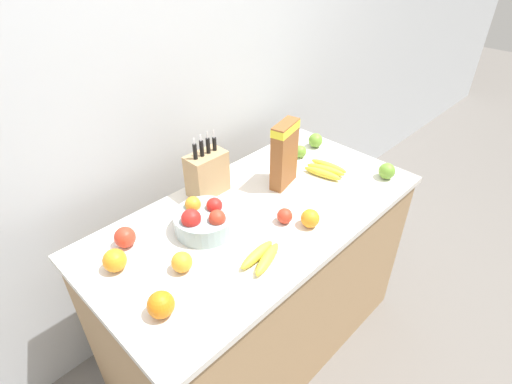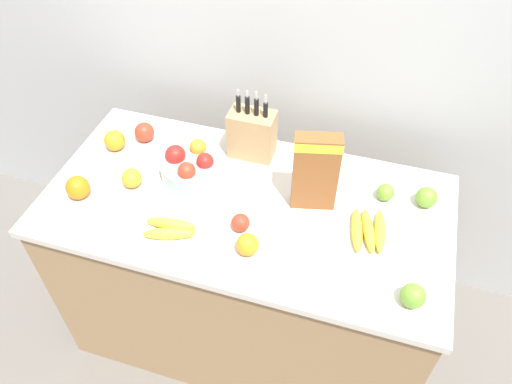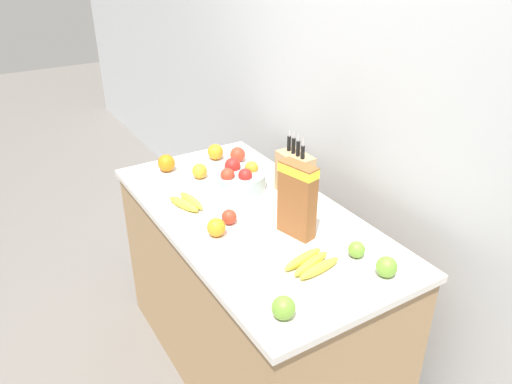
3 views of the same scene
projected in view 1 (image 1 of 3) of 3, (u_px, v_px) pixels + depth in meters
The scene contains 17 objects.
ground_plane at pixel (259, 338), 2.23m from camera, with size 14.00×14.00×0.00m, color slate.
wall_back at pixel (167, 86), 1.83m from camera, with size 9.00×0.06×2.60m.
counter at pixel (259, 283), 1.98m from camera, with size 1.50×0.76×0.90m.
knife_block at pixel (207, 173), 1.78m from camera, with size 0.18×0.11×0.30m.
cereal_box at pixel (284, 152), 1.80m from camera, with size 0.17×0.10×0.31m.
fruit_bowl at pixel (204, 219), 1.59m from camera, with size 0.25×0.25×0.13m.
banana_bunch_left at pixel (326, 170), 1.96m from camera, with size 0.15×0.22×0.04m.
banana_bunch_right at pixel (262, 257), 1.46m from camera, with size 0.20×0.12×0.04m.
apple_leftmost at pixel (315, 140), 2.17m from camera, with size 0.08×0.08×0.08m, color #6B9E33.
apple_front at pixel (300, 151), 2.08m from camera, with size 0.07×0.07×0.07m, color #6B9E33.
apple_rear at pixel (285, 216), 1.64m from camera, with size 0.07×0.07×0.07m, color red.
apple_rightmost at pixel (125, 237), 1.52m from camera, with size 0.08×0.08×0.08m, color red.
apple_middle at pixel (387, 171), 1.91m from camera, with size 0.08×0.08×0.08m, color #6B9E33.
orange_mid_left at pixel (115, 260), 1.42m from camera, with size 0.08×0.08×0.08m, color orange.
orange_near_bowl at pixel (182, 262), 1.42m from camera, with size 0.08×0.08×0.08m, color orange.
orange_mid_right at pixel (161, 305), 1.26m from camera, with size 0.09×0.09×0.09m, color orange.
orange_back_center at pixel (310, 218), 1.62m from camera, with size 0.08×0.08×0.08m, color orange.
Camera 1 is at (-0.98, -0.94, 1.96)m, focal length 28.00 mm.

